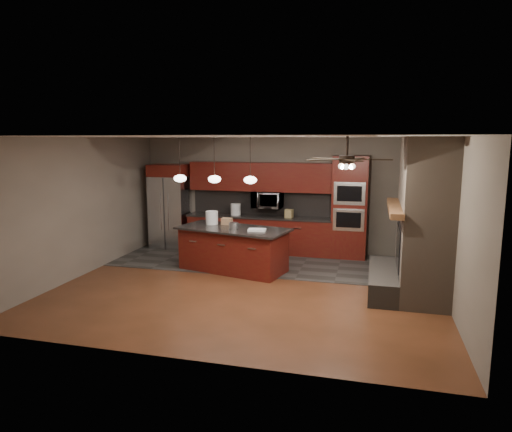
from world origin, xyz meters
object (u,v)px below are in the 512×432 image
(oven_tower, at_px, (350,207))
(refrigerator, at_px, (170,206))
(cardboard_box, at_px, (227,221))
(white_bucket, at_px, (212,218))
(microwave, at_px, (267,200))
(paint_can, at_px, (234,226))
(kitchen_island, at_px, (233,249))
(paint_tray, at_px, (257,230))
(counter_bucket, at_px, (236,209))
(counter_box, at_px, (289,213))

(oven_tower, relative_size, refrigerator, 1.12)
(cardboard_box, bearing_deg, white_bucket, -171.12)
(microwave, height_order, paint_can, microwave)
(oven_tower, height_order, kitchen_island, oven_tower)
(refrigerator, xyz_separation_m, paint_tray, (2.76, -1.81, -0.13))
(refrigerator, distance_m, paint_can, 2.81)
(microwave, height_order, cardboard_box, microwave)
(kitchen_island, distance_m, paint_can, 0.52)
(refrigerator, xyz_separation_m, counter_bucket, (1.72, 0.08, -0.03))
(refrigerator, relative_size, paint_can, 11.27)
(counter_bucket, bearing_deg, refrigerator, -177.30)
(microwave, xyz_separation_m, paint_can, (-0.30, -1.84, -0.32))
(paint_can, relative_size, counter_bucket, 0.67)
(paint_tray, bearing_deg, refrigerator, 139.76)
(counter_box, bearing_deg, paint_can, -104.00)
(kitchen_island, height_order, counter_bucket, counter_bucket)
(microwave, relative_size, paint_tray, 2.06)
(paint_tray, height_order, cardboard_box, cardboard_box)
(microwave, xyz_separation_m, kitchen_island, (-0.33, -1.78, -0.84))
(white_bucket, xyz_separation_m, counter_bucket, (0.10, 1.43, -0.02))
(counter_box, bearing_deg, paint_tray, -87.88)
(oven_tower, height_order, microwave, oven_tower)
(microwave, bearing_deg, oven_tower, -1.66)
(kitchen_island, xyz_separation_m, white_bucket, (-0.58, 0.29, 0.60))
(kitchen_island, xyz_separation_m, paint_tray, (0.56, -0.17, 0.47))
(refrigerator, height_order, cardboard_box, refrigerator)
(kitchen_island, bearing_deg, white_bucket, 166.17)
(paint_tray, distance_m, cardboard_box, 0.95)
(cardboard_box, bearing_deg, oven_tower, 30.24)
(counter_box, bearing_deg, counter_bucket, -170.01)
(oven_tower, relative_size, microwave, 3.25)
(refrigerator, bearing_deg, oven_tower, 0.94)
(microwave, height_order, kitchen_island, microwave)
(microwave, height_order, refrigerator, refrigerator)
(oven_tower, bearing_deg, refrigerator, -179.06)
(refrigerator, xyz_separation_m, kitchen_island, (2.20, -1.65, -0.60))
(counter_box, bearing_deg, microwave, -178.06)
(cardboard_box, relative_size, counter_box, 1.13)
(white_bucket, relative_size, cardboard_box, 1.28)
(kitchen_island, height_order, paint_tray, paint_tray)
(kitchen_island, bearing_deg, microwave, 92.83)
(refrigerator, height_order, kitchen_island, refrigerator)
(oven_tower, height_order, white_bucket, oven_tower)
(kitchen_island, distance_m, paint_tray, 0.75)
(oven_tower, xyz_separation_m, kitchen_island, (-2.30, -1.72, -0.73))
(oven_tower, xyz_separation_m, refrigerator, (-4.50, -0.07, -0.13))
(oven_tower, height_order, cardboard_box, oven_tower)
(paint_tray, relative_size, cardboard_box, 1.59)
(paint_can, xyz_separation_m, cardboard_box, (-0.27, 0.40, 0.01))
(cardboard_box, height_order, counter_bucket, counter_bucket)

